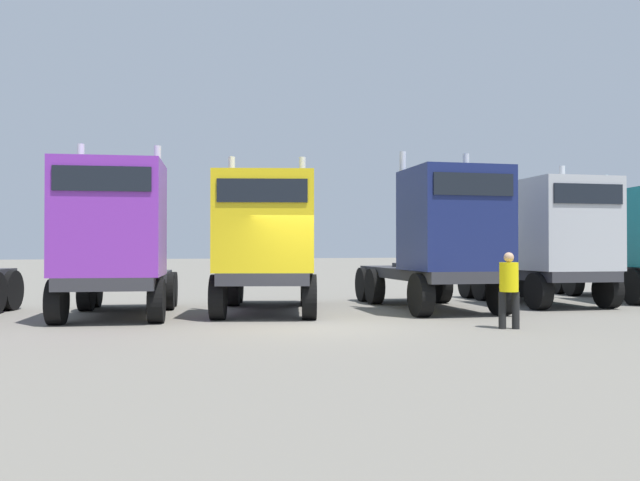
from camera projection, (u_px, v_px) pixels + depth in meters
ground at (319, 327)px, 14.42m from camera, size 200.00×200.00×0.00m
semi_truck_purple at (114, 239)px, 15.99m from camera, size 3.48×6.00×4.37m
semi_truck_yellow at (266, 243)px, 17.06m from camera, size 4.20×6.65×4.19m
semi_truck_navy at (443, 239)px, 17.85m from camera, size 3.23×6.54×4.42m
semi_truck_silver at (552, 240)px, 19.69m from camera, size 3.19×6.03×4.35m
visitor_in_hivis at (509, 285)px, 14.05m from camera, size 0.53×0.53×1.64m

